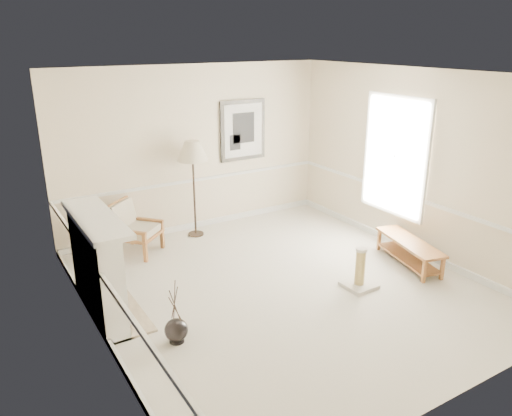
{
  "coord_description": "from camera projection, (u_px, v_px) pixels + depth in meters",
  "views": [
    {
      "loc": [
        -3.58,
        -5.14,
        3.34
      ],
      "look_at": [
        -0.0,
        0.7,
        0.97
      ],
      "focal_mm": 35.0,
      "sensor_mm": 36.0,
      "label": 1
    }
  ],
  "objects": [
    {
      "name": "floor_lamp",
      "position": [
        193.0,
        153.0,
        8.35
      ],
      "size": [
        0.54,
        0.54,
        1.68
      ],
      "rotation": [
        0.0,
        0.0,
        0.03
      ],
      "color": "black",
      "rests_on": "ground"
    },
    {
      "name": "ground",
      "position": [
        282.0,
        287.0,
        7.01
      ],
      "size": [
        5.5,
        5.5,
        0.0
      ],
      "primitive_type": "plane",
      "color": "silver",
      "rests_on": "ground"
    },
    {
      "name": "floor_vase",
      "position": [
        176.0,
        331.0,
        5.7
      ],
      "size": [
        0.27,
        0.27,
        0.8
      ],
      "rotation": [
        0.0,
        0.0,
        0.01
      ],
      "color": "black",
      "rests_on": "ground"
    },
    {
      "name": "bench",
      "position": [
        409.0,
        248.0,
        7.64
      ],
      "size": [
        0.71,
        1.39,
        0.38
      ],
      "rotation": [
        0.0,
        0.0,
        -0.24
      ],
      "color": "brown",
      "rests_on": "ground"
    },
    {
      "name": "room",
      "position": [
        290.0,
        155.0,
        6.52
      ],
      "size": [
        5.04,
        5.54,
        2.92
      ],
      "color": "beige",
      "rests_on": "ground"
    },
    {
      "name": "armchair",
      "position": [
        132.0,
        226.0,
        7.99
      ],
      "size": [
        0.93,
        0.93,
        0.85
      ],
      "rotation": [
        0.0,
        0.0,
        0.72
      ],
      "color": "brown",
      "rests_on": "ground"
    },
    {
      "name": "fireplace",
      "position": [
        98.0,
        268.0,
        6.12
      ],
      "size": [
        0.64,
        1.64,
        1.31
      ],
      "color": "white",
      "rests_on": "ground"
    },
    {
      "name": "scratching_post",
      "position": [
        360.0,
        275.0,
        6.94
      ],
      "size": [
        0.42,
        0.42,
        0.59
      ],
      "rotation": [
        0.0,
        0.0,
        0.03
      ],
      "color": "silver",
      "rests_on": "ground"
    }
  ]
}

